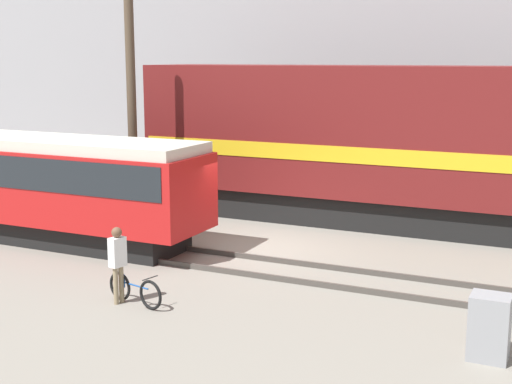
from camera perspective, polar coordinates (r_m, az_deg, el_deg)
name	(u,v)px	position (r m, az deg, el deg)	size (l,w,h in m)	color
ground_plane	(253,249)	(20.31, -0.23, -4.55)	(120.00, 120.00, 0.00)	gray
track_near	(225,262)	(18.81, -2.51, -5.59)	(60.00, 1.51, 0.14)	#47423D
track_far	(309,216)	(24.24, 4.27, -1.89)	(60.00, 1.51, 0.14)	#47423D
building_backdrop	(386,52)	(32.36, 10.35, 11.00)	(40.65, 6.00, 11.20)	#99999E
freight_locomotive	(393,143)	(22.96, 10.88, 3.84)	(16.43, 3.04, 5.70)	black
streetcar	(23,180)	(22.35, -18.16, 0.94)	(11.86, 2.54, 3.08)	black
bicycle	(135,290)	(15.96, -9.66, -7.76)	(1.61, 0.54, 0.72)	black
person	(118,257)	(15.92, -11.01, -5.14)	(0.29, 0.40, 1.73)	#8C7A5B
utility_pole_right	(132,112)	(23.33, -9.90, 6.30)	(0.30, 0.30, 7.23)	#4C3D2D
signal_box	(489,327)	(13.63, 18.17, -10.25)	(0.70, 0.60, 1.20)	gray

